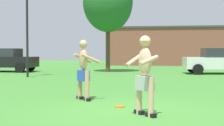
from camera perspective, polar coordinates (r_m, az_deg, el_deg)
ground_plane at (r=7.97m, az=3.10°, el=-8.19°), size 80.00×80.00×0.00m
player_with_cap at (r=7.35m, az=5.59°, el=-1.38°), size 0.73×0.91×1.76m
player_in_blue at (r=9.69m, az=-4.84°, el=-0.91°), size 0.80×0.77×1.73m
frisbee at (r=8.55m, az=1.26°, el=-7.40°), size 0.27×0.27×0.03m
car_black_mid_lot at (r=24.00m, az=-17.92°, el=0.56°), size 4.31×2.04×1.58m
car_white_far_end at (r=21.74m, az=17.93°, el=0.41°), size 4.45×2.36×1.58m
lamp_post at (r=18.79m, az=-14.22°, el=8.06°), size 0.60×0.24×5.51m
outbuilding_behind_lot at (r=34.56m, az=10.58°, el=2.82°), size 13.14×5.46×3.76m
tree_behind_players at (r=22.79m, az=-0.71°, el=10.33°), size 3.34×3.34×6.75m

